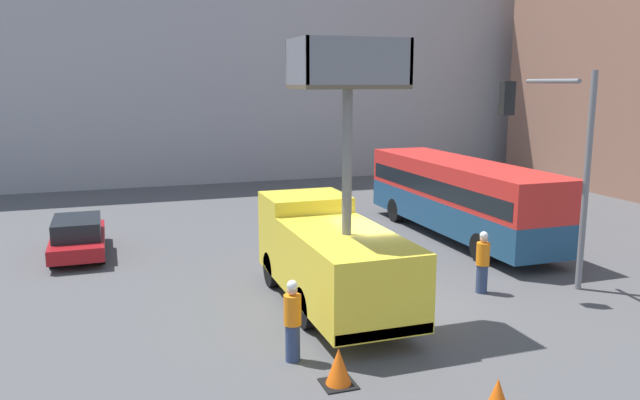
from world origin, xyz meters
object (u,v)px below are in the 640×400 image
object	(u,v)px
traffic_cone_mid_road	(498,396)
parked_car_curbside	(78,236)
city_bus	(460,193)
road_worker_directing	(483,262)
road_worker_near_truck	(293,321)
traffic_cone_near_truck	(339,368)
utility_truck	(331,250)
traffic_light_pole	(560,147)

from	to	relation	value
traffic_cone_mid_road	parked_car_curbside	bearing A→B (deg)	119.28
city_bus	road_worker_directing	bearing A→B (deg)	147.02
road_worker_near_truck	traffic_cone_near_truck	distance (m)	1.55
utility_truck	road_worker_near_truck	size ratio (longest dim) A/B	3.80
road_worker_directing	traffic_cone_near_truck	bearing A→B (deg)	-72.66
road_worker_directing	traffic_cone_near_truck	xyz separation A→B (m)	(-5.84, -3.88, -0.54)
utility_truck	traffic_cone_near_truck	bearing A→B (deg)	-107.79
city_bus	road_worker_directing	xyz separation A→B (m)	(-2.84, -5.96, -0.84)
road_worker_directing	parked_car_curbside	size ratio (longest dim) A/B	0.41
road_worker_near_truck	traffic_cone_near_truck	size ratio (longest dim) A/B	2.37
traffic_cone_mid_road	parked_car_curbside	distance (m)	15.66
traffic_cone_near_truck	utility_truck	bearing A→B (deg)	72.21
utility_truck	road_worker_directing	distance (m)	4.56
traffic_cone_mid_road	utility_truck	bearing A→B (deg)	100.04
city_bus	traffic_cone_near_truck	bearing A→B (deg)	131.10
parked_car_curbside	road_worker_directing	bearing A→B (deg)	-35.42
road_worker_near_truck	parked_car_curbside	size ratio (longest dim) A/B	0.41
utility_truck	traffic_cone_mid_road	size ratio (longest dim) A/B	10.84
utility_truck	traffic_cone_mid_road	xyz separation A→B (m)	(1.07, -6.05, -1.28)
utility_truck	traffic_light_pole	world-z (taller)	utility_truck
road_worker_near_truck	traffic_cone_mid_road	xyz separation A→B (m)	(2.96, -3.23, -0.61)
traffic_light_pole	traffic_cone_mid_road	distance (m)	8.48
road_worker_near_truck	traffic_cone_near_truck	world-z (taller)	road_worker_near_truck
utility_truck	traffic_cone_near_truck	world-z (taller)	utility_truck
city_bus	traffic_cone_mid_road	world-z (taller)	city_bus
road_worker_near_truck	road_worker_directing	size ratio (longest dim) A/B	1.01
road_worker_near_truck	parked_car_curbside	xyz separation A→B (m)	(-4.70, 10.42, -0.22)
traffic_cone_near_truck	parked_car_curbside	xyz separation A→B (m)	(-5.25, 11.77, 0.33)
traffic_light_pole	traffic_cone_mid_road	size ratio (longest dim) A/B	9.81
city_bus	road_worker_directing	world-z (taller)	city_bus
road_worker_near_truck	parked_car_curbside	world-z (taller)	road_worker_near_truck
road_worker_directing	parked_car_curbside	xyz separation A→B (m)	(-11.09, 7.89, -0.20)
traffic_cone_near_truck	parked_car_curbside	world-z (taller)	parked_car_curbside
traffic_light_pole	parked_car_curbside	bearing A→B (deg)	147.28
utility_truck	city_bus	world-z (taller)	utility_truck
utility_truck	traffic_light_pole	bearing A→B (deg)	-6.94
road_worker_near_truck	traffic_cone_near_truck	xyz separation A→B (m)	(0.55, -1.34, -0.55)
city_bus	road_worker_near_truck	world-z (taller)	city_bus
road_worker_near_truck	traffic_cone_near_truck	bearing A→B (deg)	-52.64
city_bus	utility_truck	bearing A→B (deg)	120.23
traffic_light_pole	road_worker_directing	xyz separation A→B (m)	(-1.97, 0.51, -3.27)
city_bus	road_worker_near_truck	distance (m)	12.58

